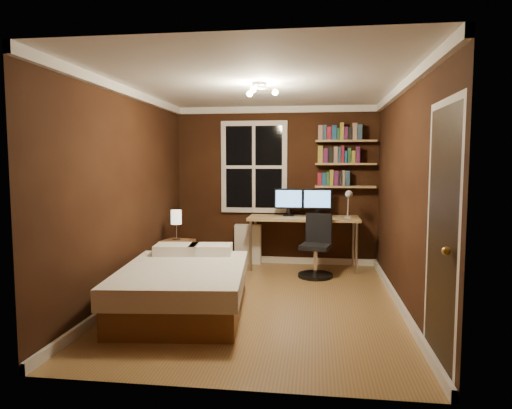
# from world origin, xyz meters

# --- Properties ---
(floor) EXTENTS (4.20, 4.20, 0.00)m
(floor) POSITION_xyz_m (0.00, 0.00, 0.00)
(floor) COLOR brown
(floor) RESTS_ON ground
(wall_back) EXTENTS (3.20, 0.04, 2.50)m
(wall_back) POSITION_xyz_m (0.00, 2.10, 1.25)
(wall_back) COLOR black
(wall_back) RESTS_ON ground
(wall_left) EXTENTS (0.04, 4.20, 2.50)m
(wall_left) POSITION_xyz_m (-1.60, 0.00, 1.25)
(wall_left) COLOR black
(wall_left) RESTS_ON ground
(wall_right) EXTENTS (0.04, 4.20, 2.50)m
(wall_right) POSITION_xyz_m (1.60, 0.00, 1.25)
(wall_right) COLOR black
(wall_right) RESTS_ON ground
(ceiling) EXTENTS (3.20, 4.20, 0.02)m
(ceiling) POSITION_xyz_m (0.00, 0.00, 2.50)
(ceiling) COLOR white
(ceiling) RESTS_ON wall_back
(window) EXTENTS (1.06, 0.06, 1.46)m
(window) POSITION_xyz_m (-0.35, 2.06, 1.55)
(window) COLOR silver
(window) RESTS_ON wall_back
(door) EXTENTS (0.03, 0.82, 2.05)m
(door) POSITION_xyz_m (1.59, -1.55, 1.02)
(door) COLOR black
(door) RESTS_ON ground
(door_knob) EXTENTS (0.06, 0.06, 0.06)m
(door_knob) POSITION_xyz_m (1.55, -1.85, 1.00)
(door_knob) COLOR gold
(door_knob) RESTS_ON door
(ceiling_fixture) EXTENTS (0.44, 0.44, 0.18)m
(ceiling_fixture) POSITION_xyz_m (0.00, -0.10, 2.40)
(ceiling_fixture) COLOR beige
(ceiling_fixture) RESTS_ON ceiling
(bookshelf_lower) EXTENTS (0.92, 0.22, 0.03)m
(bookshelf_lower) POSITION_xyz_m (1.08, 1.98, 1.25)
(bookshelf_lower) COLOR tan
(bookshelf_lower) RESTS_ON wall_back
(books_row_lower) EXTENTS (0.48, 0.16, 0.23)m
(books_row_lower) POSITION_xyz_m (1.08, 1.98, 1.38)
(books_row_lower) COLOR maroon
(books_row_lower) RESTS_ON bookshelf_lower
(bookshelf_middle) EXTENTS (0.92, 0.22, 0.03)m
(bookshelf_middle) POSITION_xyz_m (1.08, 1.98, 1.60)
(bookshelf_middle) COLOR tan
(bookshelf_middle) RESTS_ON wall_back
(books_row_middle) EXTENTS (0.60, 0.16, 0.23)m
(books_row_middle) POSITION_xyz_m (1.08, 1.98, 1.73)
(books_row_middle) COLOR navy
(books_row_middle) RESTS_ON bookshelf_middle
(bookshelf_upper) EXTENTS (0.92, 0.22, 0.03)m
(bookshelf_upper) POSITION_xyz_m (1.08, 1.98, 1.95)
(bookshelf_upper) COLOR tan
(bookshelf_upper) RESTS_ON wall_back
(books_row_upper) EXTENTS (0.60, 0.16, 0.23)m
(books_row_upper) POSITION_xyz_m (1.08, 1.98, 2.08)
(books_row_upper) COLOR #296036
(books_row_upper) RESTS_ON bookshelf_upper
(bed) EXTENTS (1.49, 1.94, 0.62)m
(bed) POSITION_xyz_m (-0.79, -0.45, 0.26)
(bed) COLOR brown
(bed) RESTS_ON ground
(nightstand) EXTENTS (0.49, 0.49, 0.51)m
(nightstand) POSITION_xyz_m (-1.33, 1.05, 0.26)
(nightstand) COLOR brown
(nightstand) RESTS_ON ground
(bedside_lamp) EXTENTS (0.15, 0.15, 0.44)m
(bedside_lamp) POSITION_xyz_m (-1.33, 1.05, 0.73)
(bedside_lamp) COLOR beige
(bedside_lamp) RESTS_ON nightstand
(radiator) EXTENTS (0.42, 0.15, 0.63)m
(radiator) POSITION_xyz_m (-0.44, 1.99, 0.32)
(radiator) COLOR silver
(radiator) RESTS_ON ground
(desk) EXTENTS (1.68, 0.63, 0.80)m
(desk) POSITION_xyz_m (0.45, 1.77, 0.74)
(desk) COLOR tan
(desk) RESTS_ON ground
(monitor_left) EXTENTS (0.45, 0.12, 0.42)m
(monitor_left) POSITION_xyz_m (0.22, 1.85, 1.01)
(monitor_left) COLOR black
(monitor_left) RESTS_ON desk
(monitor_right) EXTENTS (0.45, 0.12, 0.42)m
(monitor_right) POSITION_xyz_m (0.66, 1.85, 1.01)
(monitor_right) COLOR black
(monitor_right) RESTS_ON desk
(desk_lamp) EXTENTS (0.14, 0.32, 0.44)m
(desk_lamp) POSITION_xyz_m (1.11, 1.62, 1.02)
(desk_lamp) COLOR silver
(desk_lamp) RESTS_ON desk
(office_chair) EXTENTS (0.49, 0.49, 0.89)m
(office_chair) POSITION_xyz_m (0.65, 1.27, 0.33)
(office_chair) COLOR black
(office_chair) RESTS_ON ground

